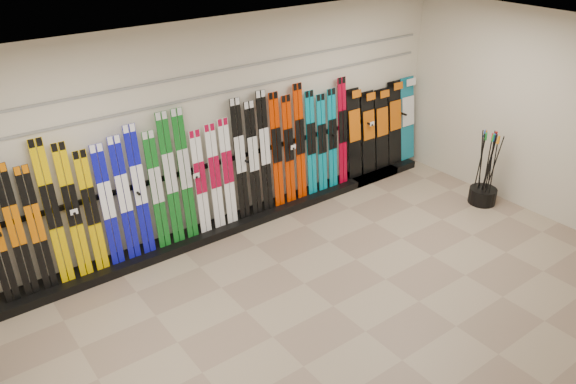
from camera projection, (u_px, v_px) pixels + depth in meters
floor at (333, 306)px, 6.70m from camera, size 8.00×8.00×0.00m
back_wall at (219, 128)px, 7.78m from camera, size 8.00×0.00×8.00m
right_wall at (546, 118)px, 8.13m from camera, size 0.00×5.00×5.00m
ceiling at (345, 56)px, 5.31m from camera, size 8.00×8.00×0.00m
ski_rack_base at (245, 219)px, 8.41m from camera, size 8.00×0.40×0.12m
skis at (201, 176)px, 7.66m from camera, size 5.37×0.19×1.84m
snowboards at (383, 127)px, 9.64m from camera, size 1.58×0.23×1.50m
pole_bin at (482, 196)px, 8.94m from camera, size 0.43×0.43×0.25m
ski_poles at (487, 168)px, 8.70m from camera, size 0.25×0.41×1.18m
slatwall_rail_0 at (218, 93)px, 7.54m from camera, size 7.60×0.02×0.03m
slatwall_rail_1 at (217, 71)px, 7.40m from camera, size 7.60×0.02×0.03m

